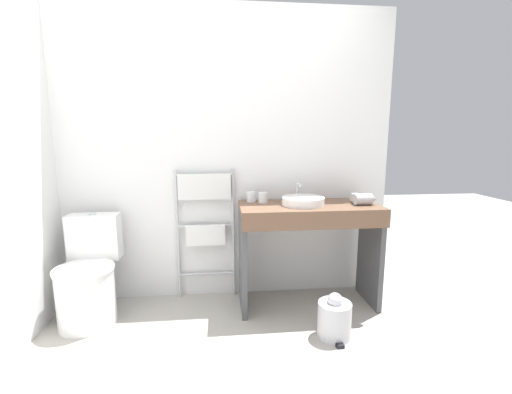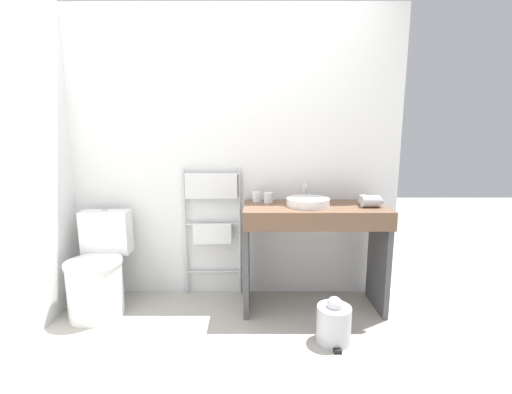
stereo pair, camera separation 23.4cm
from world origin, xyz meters
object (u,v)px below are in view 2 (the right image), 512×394
(toilet, at_px, (98,274))
(hair_dryer, at_px, (370,201))
(cup_near_wall, at_px, (256,197))
(cup_near_edge, at_px, (268,198))
(trash_bin, at_px, (333,322))
(sink_basin, at_px, (307,202))
(towel_radiator, at_px, (211,212))

(toilet, relative_size, hair_dryer, 4.30)
(toilet, bearing_deg, cup_near_wall, 10.95)
(cup_near_edge, xyz_separation_m, trash_bin, (0.42, -0.59, -0.74))
(sink_basin, bearing_deg, trash_bin, -75.32)
(cup_near_edge, bearing_deg, toilet, -171.77)
(trash_bin, bearing_deg, cup_near_wall, 128.46)
(cup_near_wall, bearing_deg, sink_basin, -24.35)
(toilet, height_order, hair_dryer, hair_dryer)
(toilet, distance_m, towel_radiator, 1.00)
(towel_radiator, xyz_separation_m, trash_bin, (0.88, -0.69, -0.60))
(hair_dryer, distance_m, trash_bin, 0.92)
(toilet, bearing_deg, hair_dryer, 0.79)
(toilet, xyz_separation_m, hair_dryer, (2.08, 0.03, 0.57))
(toilet, xyz_separation_m, cup_near_wall, (1.23, 0.24, 0.57))
(sink_basin, relative_size, hair_dryer, 1.82)
(toilet, relative_size, trash_bin, 2.44)
(hair_dryer, bearing_deg, cup_near_wall, 166.26)
(cup_near_wall, distance_m, hair_dryer, 0.88)
(towel_radiator, bearing_deg, toilet, -161.62)
(hair_dryer, bearing_deg, cup_near_edge, 168.01)
(toilet, bearing_deg, sink_basin, 2.22)
(trash_bin, bearing_deg, sink_basin, 104.68)
(cup_near_wall, distance_m, trash_bin, 1.10)
(sink_basin, bearing_deg, cup_near_wall, 155.65)
(sink_basin, distance_m, trash_bin, 0.87)
(sink_basin, relative_size, trash_bin, 1.03)
(towel_radiator, bearing_deg, sink_basin, -16.13)
(towel_radiator, distance_m, sink_basin, 0.80)
(sink_basin, bearing_deg, cup_near_edge, 156.56)
(sink_basin, distance_m, cup_near_wall, 0.42)
(toilet, relative_size, cup_near_wall, 9.57)
(toilet, xyz_separation_m, towel_radiator, (0.85, 0.28, 0.43))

